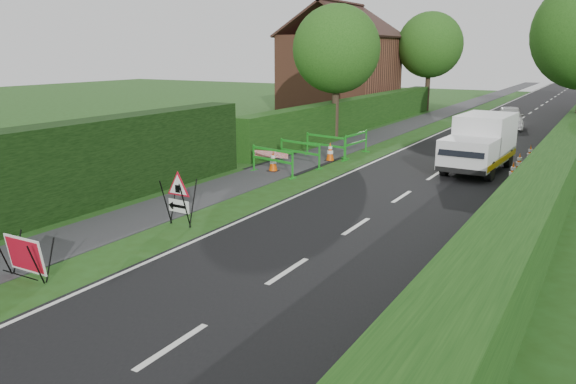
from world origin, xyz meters
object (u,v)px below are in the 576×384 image
at_px(triangle_sign, 177,195).
at_px(works_van, 480,142).
at_px(hatchback_car, 509,117).
at_px(red_rect_sign, 25,256).

relative_size(triangle_sign, works_van, 0.26).
bearing_deg(hatchback_car, red_rect_sign, -108.38).
height_order(triangle_sign, works_van, works_van).
height_order(red_rect_sign, works_van, works_van).
xyz_separation_m(triangle_sign, works_van, (5.17, 11.03, 0.25)).
xyz_separation_m(red_rect_sign, hatchback_car, (4.29, 28.60, 0.14)).
relative_size(works_van, hatchback_car, 1.23).
bearing_deg(triangle_sign, hatchback_car, 82.42).
distance_m(works_van, hatchback_car, 13.43).
height_order(triangle_sign, hatchback_car, hatchback_car).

